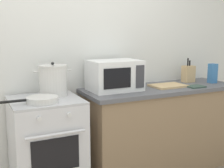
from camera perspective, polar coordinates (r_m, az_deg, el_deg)
name	(u,v)px	position (r m, az deg, el deg)	size (l,w,h in m)	color
back_wall	(96,55)	(3.10, -3.06, 5.61)	(4.40, 0.10, 2.50)	silver
lower_cabinet_right	(160,130)	(3.26, 9.43, -8.87)	(1.64, 0.56, 0.88)	#8C7051
countertop_right	(162,89)	(3.14, 9.67, -0.90)	(1.70, 0.60, 0.04)	#59595E
stove	(47,149)	(2.74, -12.62, -12.26)	(0.60, 0.64, 0.92)	silver
stock_pot	(53,80)	(2.69, -11.44, 0.69)	(0.34, 0.26, 0.31)	silver
frying_pan	(42,100)	(2.46, -13.63, -3.01)	(0.46, 0.26, 0.05)	silver
microwave	(115,75)	(2.89, 0.50, 1.71)	(0.50, 0.37, 0.30)	white
cutting_board	(168,86)	(3.16, 10.92, -0.32)	(0.36, 0.26, 0.02)	tan
knife_block	(188,74)	(3.50, 14.71, 1.96)	(0.13, 0.10, 0.28)	tan
pasta_box	(213,73)	(3.52, 19.09, 1.98)	(0.08, 0.08, 0.22)	teal
oven_mitt	(196,87)	(3.19, 16.03, -0.48)	(0.18, 0.14, 0.02)	#384C42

